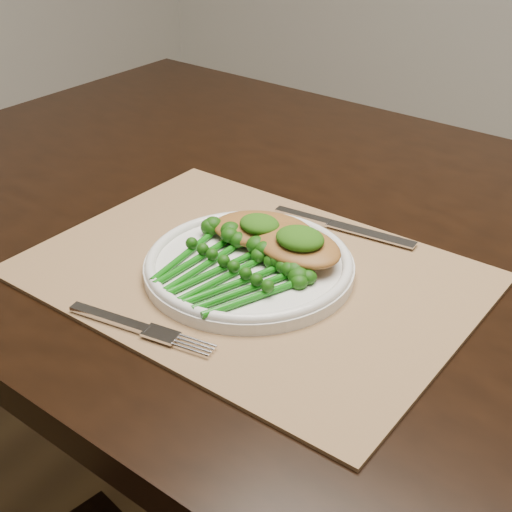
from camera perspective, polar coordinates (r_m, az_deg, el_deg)
The scene contains 10 objects.
dining_table at distance 1.15m, azimuth 7.64°, elevation -15.26°, with size 1.66×1.02×0.75m.
placemat at distance 0.83m, azimuth -0.43°, elevation -1.45°, with size 0.50×0.37×0.00m, color #936F4A.
dinner_plate at distance 0.83m, azimuth -0.56°, elevation -0.70°, with size 0.24×0.24×0.02m.
knife at distance 0.93m, azimuth 5.91°, elevation 2.62°, with size 0.20×0.03×0.01m.
fork at distance 0.74m, azimuth -8.53°, elevation -5.94°, with size 0.17×0.04×0.01m.
chicken_fillet_left at distance 0.87m, azimuth 0.54°, elevation 2.14°, with size 0.12×0.09×0.02m, color #9F682E.
chicken_fillet_right at distance 0.83m, azimuth 3.26°, elevation 0.90°, with size 0.12×0.08×0.02m, color #9F682E.
pesto_dollop_left at distance 0.85m, azimuth 0.28°, elevation 2.57°, with size 0.05×0.04×0.02m, color #174209.
pesto_dollop_right at distance 0.81m, azimuth 3.54°, elevation 1.42°, with size 0.06×0.05×0.02m, color #174209.
broccolini_bundle at distance 0.79m, azimuth -3.18°, elevation -1.60°, with size 0.17×0.19×0.04m.
Camera 1 is at (0.18, -0.62, 1.20)m, focal length 50.00 mm.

